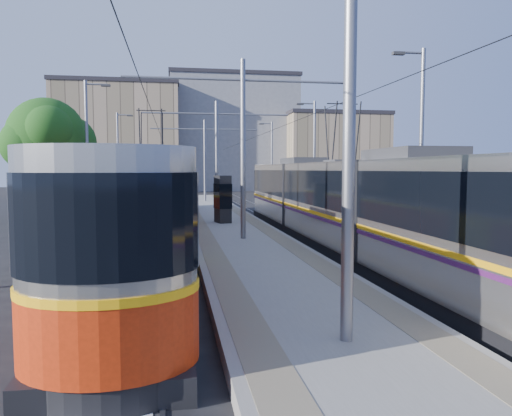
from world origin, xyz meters
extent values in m
plane|color=black|center=(0.00, 0.00, 0.00)|extent=(160.00, 160.00, 0.00)
cube|color=gray|center=(0.00, 17.00, 0.15)|extent=(4.00, 50.00, 0.30)
cube|color=gray|center=(-1.45, 17.00, 0.30)|extent=(0.70, 50.00, 0.01)
cube|color=gray|center=(1.45, 17.00, 0.30)|extent=(0.70, 50.00, 0.01)
cube|color=gray|center=(-4.32, 17.00, 0.01)|extent=(0.07, 70.00, 0.03)
cube|color=gray|center=(-2.88, 17.00, 0.01)|extent=(0.07, 70.00, 0.03)
cube|color=gray|center=(2.88, 17.00, 0.01)|extent=(0.07, 70.00, 0.03)
cube|color=gray|center=(4.32, 17.00, 0.01)|extent=(0.07, 70.00, 0.03)
cube|color=silver|center=(-3.60, -3.00, 0.01)|extent=(1.20, 5.00, 0.01)
cube|color=black|center=(-3.60, 10.08, 0.20)|extent=(2.30, 30.81, 0.40)
cube|color=#AEAAA0|center=(-3.60, 10.08, 1.85)|extent=(2.40, 29.21, 2.90)
cube|color=black|center=(-3.60, 10.08, 2.35)|extent=(2.43, 29.21, 1.30)
cube|color=#FDB20D|center=(-3.60, 10.08, 1.45)|extent=(2.43, 29.21, 0.12)
cube|color=red|center=(-3.60, 10.08, 0.95)|extent=(2.42, 29.21, 1.10)
cube|color=#2D2D30|center=(-3.60, 10.08, 3.45)|extent=(1.68, 3.00, 0.30)
cube|color=black|center=(3.60, 6.72, 0.20)|extent=(2.30, 27.75, 0.40)
cube|color=#ADA79F|center=(3.60, 6.72, 1.85)|extent=(2.40, 26.15, 2.90)
cube|color=black|center=(3.60, 6.72, 2.35)|extent=(2.43, 26.15, 1.30)
cube|color=#F5A50C|center=(3.60, 6.72, 1.45)|extent=(2.43, 26.15, 0.12)
cube|color=#48164D|center=(3.60, 6.72, 1.30)|extent=(2.43, 26.15, 0.10)
cube|color=#2D2D30|center=(3.60, 6.72, 3.45)|extent=(1.68, 3.00, 0.30)
cylinder|color=gray|center=(0.00, -4.00, 3.80)|extent=(0.20, 0.20, 7.00)
cylinder|color=gray|center=(0.00, 8.00, 3.80)|extent=(0.20, 0.20, 7.00)
cylinder|color=gray|center=(0.00, 8.00, 6.50)|extent=(9.20, 0.10, 0.10)
cylinder|color=gray|center=(0.00, 20.00, 3.80)|extent=(0.20, 0.20, 7.00)
cylinder|color=gray|center=(0.00, 20.00, 6.50)|extent=(9.20, 0.10, 0.10)
cylinder|color=gray|center=(0.00, 32.00, 3.80)|extent=(0.20, 0.20, 7.00)
cylinder|color=gray|center=(0.00, 32.00, 6.50)|extent=(9.20, 0.10, 0.10)
cylinder|color=black|center=(-3.60, 17.00, 5.55)|extent=(0.02, 70.00, 0.02)
cylinder|color=black|center=(3.60, 17.00, 5.55)|extent=(0.02, 70.00, 0.02)
cylinder|color=gray|center=(-7.50, 18.00, 4.00)|extent=(0.18, 0.18, 8.00)
cube|color=#2D2D30|center=(-6.40, 18.00, 7.75)|extent=(0.50, 0.22, 0.12)
cylinder|color=gray|center=(-7.50, 34.00, 4.00)|extent=(0.18, 0.18, 8.00)
cube|color=#2D2D30|center=(-6.40, 34.00, 7.75)|extent=(0.50, 0.22, 0.12)
cylinder|color=gray|center=(7.50, 8.00, 4.00)|extent=(0.18, 0.18, 8.00)
cube|color=#2D2D30|center=(6.40, 8.00, 7.75)|extent=(0.50, 0.22, 0.12)
cylinder|color=gray|center=(7.50, 24.00, 4.00)|extent=(0.18, 0.18, 8.00)
cube|color=#2D2D30|center=(6.40, 24.00, 7.75)|extent=(0.50, 0.22, 0.12)
cylinder|color=gray|center=(7.50, 40.00, 4.00)|extent=(0.18, 0.18, 8.00)
cube|color=#2D2D30|center=(6.40, 40.00, 7.75)|extent=(0.50, 0.22, 0.12)
cube|color=black|center=(-0.21, 14.08, 1.51)|extent=(0.83, 1.16, 2.43)
cube|color=black|center=(-0.21, 14.08, 1.67)|extent=(0.88, 1.21, 1.27)
cylinder|color=#382314|center=(-9.95, 19.26, 1.49)|extent=(0.41, 0.41, 2.98)
sphere|color=#184313|center=(-9.95, 19.26, 4.93)|extent=(4.47, 4.47, 4.47)
sphere|color=#184313|center=(-8.83, 20.01, 4.65)|extent=(3.16, 3.16, 3.16)
cube|color=tan|center=(-10.00, 60.00, 7.04)|extent=(16.00, 12.00, 14.09)
cube|color=#262328|center=(-10.00, 60.00, 14.34)|extent=(16.32, 12.24, 0.50)
cube|color=gray|center=(6.00, 64.00, 8.05)|extent=(18.00, 14.00, 16.10)
cube|color=#262328|center=(6.00, 64.00, 16.35)|extent=(18.36, 14.28, 0.50)
cube|color=tan|center=(20.00, 58.00, 5.26)|extent=(14.00, 10.00, 10.52)
cube|color=#262328|center=(20.00, 58.00, 10.77)|extent=(14.28, 10.20, 0.50)
camera|label=1|loc=(-2.71, -11.48, 3.04)|focal=35.00mm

